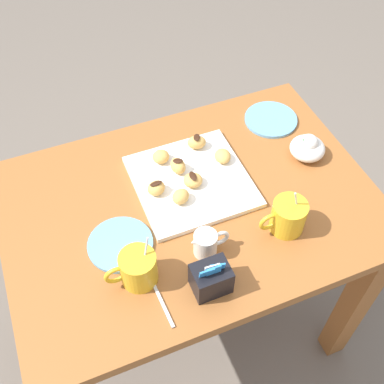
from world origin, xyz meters
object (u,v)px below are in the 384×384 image
(coffee_mug_mustard_left, at_px, (288,216))
(beignet_1, at_px, (197,142))
(cream_pitcher_white, at_px, (206,243))
(beignet_3, at_px, (178,166))
(beignet_4, at_px, (223,156))
(dining_table, at_px, (191,233))
(sugar_caddy, at_px, (211,278))
(saucer_sky_right, at_px, (271,119))
(beignet_2, at_px, (193,180))
(pastry_plate_square, at_px, (191,181))
(ice_cream_bowl, at_px, (308,147))
(beignet_6, at_px, (161,157))
(coffee_mug_mustard_right, at_px, (137,268))
(beignet_0, at_px, (156,188))
(saucer_sky_left, at_px, (120,244))
(beignet_5, at_px, (181,196))

(coffee_mug_mustard_left, distance_m, beignet_1, 0.37)
(coffee_mug_mustard_left, height_order, cream_pitcher_white, coffee_mug_mustard_left)
(beignet_3, height_order, beignet_4, beignet_3)
(dining_table, height_order, beignet_4, beignet_4)
(sugar_caddy, bearing_deg, saucer_sky_right, -131.52)
(beignet_2, bearing_deg, pastry_plate_square, -97.87)
(ice_cream_bowl, bearing_deg, cream_pitcher_white, 25.71)
(sugar_caddy, relative_size, beignet_2, 1.97)
(dining_table, relative_size, beignet_6, 20.78)
(coffee_mug_mustard_left, height_order, coffee_mug_mustard_right, coffee_mug_mustard_left)
(sugar_caddy, xyz_separation_m, beignet_3, (-0.06, -0.37, -0.01))
(pastry_plate_square, height_order, beignet_0, beignet_0)
(pastry_plate_square, relative_size, coffee_mug_mustard_right, 2.24)
(beignet_6, bearing_deg, saucer_sky_left, 49.39)
(ice_cream_bowl, distance_m, saucer_sky_right, 0.18)
(saucer_sky_left, height_order, beignet_5, beignet_5)
(ice_cream_bowl, bearing_deg, pastry_plate_square, -4.39)
(saucer_sky_right, distance_m, beignet_5, 0.45)
(pastry_plate_square, bearing_deg, beignet_6, -61.44)
(saucer_sky_left, bearing_deg, beignet_5, -161.18)
(sugar_caddy, xyz_separation_m, beignet_0, (0.03, -0.32, -0.01))
(saucer_sky_right, bearing_deg, cream_pitcher_white, 43.98)
(pastry_plate_square, bearing_deg, coffee_mug_mustard_right, 45.14)
(pastry_plate_square, relative_size, coffee_mug_mustard_left, 2.21)
(dining_table, relative_size, coffee_mug_mustard_left, 7.19)
(beignet_5, relative_size, beignet_6, 1.02)
(beignet_1, relative_size, beignet_5, 1.10)
(cream_pitcher_white, distance_m, ice_cream_bowl, 0.46)
(cream_pitcher_white, xyz_separation_m, beignet_2, (-0.05, -0.21, -0.01))
(beignet_1, bearing_deg, beignet_3, 38.24)
(saucer_sky_right, distance_m, beignet_6, 0.40)
(saucer_sky_right, bearing_deg, beignet_5, 28.01)
(ice_cream_bowl, relative_size, beignet_2, 1.95)
(beignet_0, relative_size, beignet_1, 0.91)
(cream_pitcher_white, distance_m, beignet_1, 0.36)
(cream_pitcher_white, xyz_separation_m, beignet_1, (-0.12, -0.34, -0.00))
(beignet_4, height_order, beignet_6, beignet_6)
(ice_cream_bowl, height_order, beignet_0, ice_cream_bowl)
(dining_table, xyz_separation_m, saucer_sky_right, (-0.37, -0.21, 0.15))
(dining_table, relative_size, ice_cream_bowl, 9.83)
(coffee_mug_mustard_right, xyz_separation_m, beignet_0, (-0.13, -0.23, -0.02))
(coffee_mug_mustard_right, distance_m, sugar_caddy, 0.18)
(beignet_2, bearing_deg, saucer_sky_left, 23.79)
(dining_table, relative_size, pastry_plate_square, 3.25)
(coffee_mug_mustard_right, relative_size, ice_cream_bowl, 1.35)
(coffee_mug_mustard_right, xyz_separation_m, beignet_2, (-0.23, -0.22, -0.02))
(sugar_caddy, bearing_deg, saucer_sky_left, -49.68)
(ice_cream_bowl, distance_m, beignet_6, 0.44)
(sugar_caddy, distance_m, beignet_6, 0.43)
(beignet_2, bearing_deg, ice_cream_bowl, 178.33)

